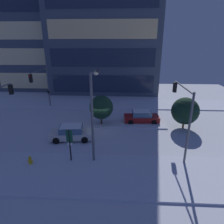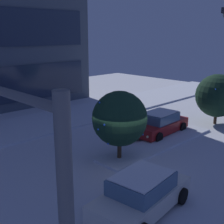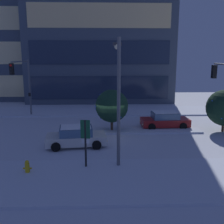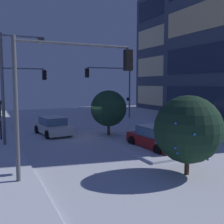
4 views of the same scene
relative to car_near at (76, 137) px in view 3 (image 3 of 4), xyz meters
The scene contains 13 objects.
ground 4.25m from the car_near, 53.16° to the left, with size 52.00×52.00×0.00m, color silver.
curb_strip_near 6.19m from the car_near, 65.90° to the right, with size 52.00×5.20×0.14m, color silver.
curb_strip_far 12.60m from the car_near, 78.48° to the left, with size 52.00×5.20×0.14m, color silver.
median_strip 7.14m from the car_near, 31.38° to the left, with size 9.00×1.80×0.14m, color silver.
office_tower_main 27.63m from the car_near, 86.15° to the left, with size 20.64×14.04×27.98m.
office_tower_secondary 28.26m from the car_near, 118.08° to the left, with size 15.05×8.28×18.57m.
car_near is the anchor object (origin of this frame).
car_far 9.14m from the car_near, 32.69° to the left, with size 4.50×2.23×1.49m.
traffic_light_corner_far_left 10.91m from the car_near, 125.95° to the left, with size 0.32×5.68×6.18m.
street_lamp_arched 5.96m from the car_near, 47.17° to the right, with size 0.56×2.89×7.48m.
fire_hydrant 5.23m from the car_near, 115.55° to the right, with size 0.48×0.26×0.84m.
parking_info_sign 4.30m from the car_near, 76.59° to the right, with size 0.55×0.15×2.93m.
decorated_tree_median 4.95m from the car_near, 54.37° to the left, with size 2.88×2.84×3.70m.
Camera 3 is at (-0.53, -21.91, 6.43)m, focal length 42.29 mm.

